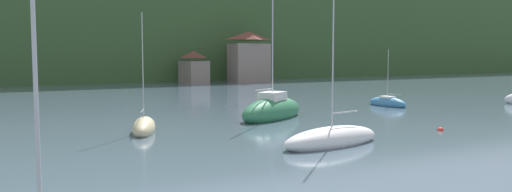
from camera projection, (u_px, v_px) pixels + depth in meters
shore_building_westcentral at (194, 68)px, 84.11m from camera, size 3.52×6.19×5.47m
shore_building_central at (249, 58)px, 88.23m from camera, size 6.83×4.51×8.92m
sailboat_far_1 at (272, 111)px, 37.94m from camera, size 8.09×6.32×11.48m
sailboat_far_4 at (144, 127)px, 31.16m from camera, size 3.05×5.04×7.76m
sailboat_mid_5 at (332, 139)px, 26.71m from camera, size 6.91×3.09×9.49m
sailboat_far_10 at (387, 103)px, 46.97m from camera, size 1.60×4.45×5.66m
mooring_buoy_far at (440, 131)px, 31.82m from camera, size 0.43×0.43×0.43m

